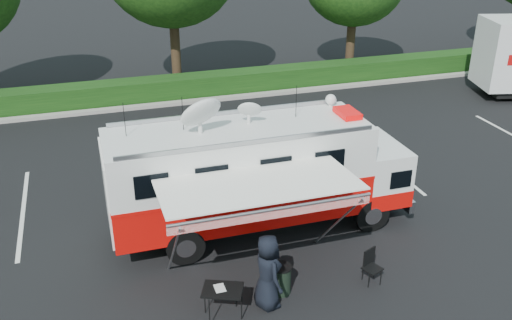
% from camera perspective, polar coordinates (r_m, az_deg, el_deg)
% --- Properties ---
extents(ground_plane, '(120.00, 120.00, 0.00)m').
position_cam_1_polar(ground_plane, '(16.26, 0.53, -6.79)').
color(ground_plane, black).
rests_on(ground_plane, ground).
extents(stall_lines, '(24.12, 5.50, 0.01)m').
position_cam_1_polar(stall_lines, '(18.66, -3.77, -2.35)').
color(stall_lines, silver).
rests_on(stall_lines, ground_plane).
extents(command_truck, '(8.29, 2.28, 3.98)m').
position_cam_1_polar(command_truck, '(15.41, 0.30, -1.44)').
color(command_truck, black).
rests_on(command_truck, ground_plane).
extents(awning, '(4.53, 2.36, 2.74)m').
position_cam_1_polar(awning, '(12.81, 0.38, -3.01)').
color(awning, white).
rests_on(awning, ground_plane).
extents(person, '(0.74, 1.00, 1.86)m').
position_cam_1_polar(person, '(13.54, 1.13, -14.30)').
color(person, black).
rests_on(person, ground_plane).
extents(folding_table, '(1.05, 0.91, 0.75)m').
position_cam_1_polar(folding_table, '(12.84, -3.36, -12.92)').
color(folding_table, black).
rests_on(folding_table, ground_plane).
extents(folding_chair, '(0.52, 0.56, 0.84)m').
position_cam_1_polar(folding_chair, '(14.26, 11.40, -10.08)').
color(folding_chair, black).
rests_on(folding_chair, ground_plane).
extents(trash_bin, '(0.49, 0.49, 0.74)m').
position_cam_1_polar(trash_bin, '(13.70, 2.53, -11.81)').
color(trash_bin, black).
rests_on(trash_bin, ground_plane).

